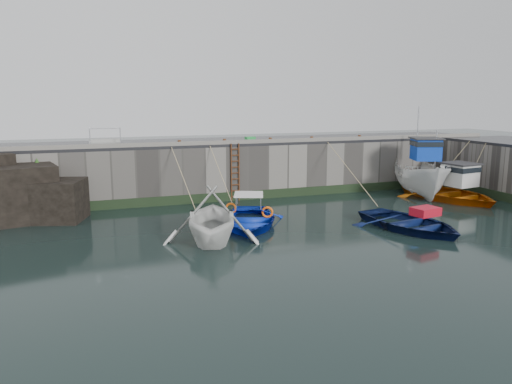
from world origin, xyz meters
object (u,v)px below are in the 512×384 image
object	(u,v)px
bollard_e	(359,137)
bollard_a	(179,143)
boat_near_white	(212,241)
ladder	(235,173)
boat_far_orange	(451,193)
fish_crate	(250,139)
boat_near_blue	(249,225)
boat_near_navy	(410,229)
boat_far_white	(421,177)
bollard_c	(270,140)
bollard_b	(224,141)
bollard_d	(312,139)

from	to	relation	value
bollard_e	bollard_a	bearing A→B (deg)	180.00
boat_near_white	ladder	bearing A→B (deg)	81.67
boat_far_orange	fish_crate	size ratio (longest dim) A/B	12.23
boat_near_blue	boat_near_navy	bearing A→B (deg)	-5.23
boat_near_white	boat_near_navy	world-z (taller)	boat_near_white
boat_far_white	bollard_c	xyz separation A→B (m)	(-8.62, 2.38, 2.25)
ladder	bollard_c	bearing A→B (deg)	8.67
fish_crate	bollard_b	xyz separation A→B (m)	(-1.79, -0.87, -0.00)
boat_far_white	bollard_e	world-z (taller)	boat_far_white
fish_crate	bollard_a	xyz separation A→B (m)	(-4.29, -0.87, -0.00)
boat_far_orange	bollard_a	bearing A→B (deg)	155.79
boat_near_white	boat_far_white	bearing A→B (deg)	36.19
boat_far_orange	boat_near_blue	bearing A→B (deg)	178.89
boat_near_white	bollard_e	size ratio (longest dim) A/B	17.07
bollard_e	bollard_c	bearing A→B (deg)	180.00
boat_near_blue	bollard_b	distance (m)	6.63
boat_near_white	boat_near_blue	size ratio (longest dim) A/B	0.96
fish_crate	boat_near_white	bearing A→B (deg)	-123.36
boat_near_blue	bollard_d	xyz separation A→B (m)	(5.87, 5.72, 3.30)
ladder	bollard_a	xyz separation A→B (m)	(-3.00, 0.34, 1.71)
boat_near_navy	boat_far_orange	world-z (taller)	boat_far_orange
bollard_a	bollard_b	xyz separation A→B (m)	(2.50, 0.00, 0.00)
fish_crate	bollard_c	distance (m)	1.26
ladder	bollard_e	world-z (taller)	bollard_e
boat_far_orange	bollard_d	world-z (taller)	boat_far_orange
boat_near_white	boat_far_orange	xyz separation A→B (m)	(14.77, 3.47, 0.40)
fish_crate	bollard_d	bearing A→B (deg)	-18.93
boat_near_white	fish_crate	xyz separation A→B (m)	(4.55, 8.46, 3.30)
bollard_a	bollard_b	distance (m)	2.50
boat_near_blue	fish_crate	xyz separation A→B (m)	(2.35, 6.59, 3.30)
bollard_a	boat_far_white	bearing A→B (deg)	-9.79
boat_near_navy	bollard_c	xyz separation A→B (m)	(-3.15, 8.77, 3.30)
bollard_b	boat_far_orange	bearing A→B (deg)	-18.98
boat_far_orange	bollard_e	size ratio (longest dim) A/B	23.10
boat_near_blue	bollard_b	xyz separation A→B (m)	(0.57, 5.72, 3.30)
fish_crate	bollard_e	bearing A→B (deg)	-12.43
boat_near_white	boat_near_blue	distance (m)	2.89
boat_far_orange	bollard_e	world-z (taller)	boat_far_orange
boat_near_blue	bollard_e	bearing A→B (deg)	52.42
fish_crate	boat_near_navy	bearing A→B (deg)	-72.23
fish_crate	bollard_b	world-z (taller)	fish_crate
ladder	bollard_e	xyz separation A→B (m)	(8.00, 0.34, 1.71)
boat_far_white	fish_crate	size ratio (longest dim) A/B	13.07
ladder	bollard_d	size ratio (longest dim) A/B	11.43
ladder	fish_crate	world-z (taller)	fish_crate
boat_near_navy	ladder	bearing A→B (deg)	112.13
ladder	boat_near_blue	world-z (taller)	ladder
bollard_b	bollard_d	distance (m)	5.30
ladder	boat_near_blue	bearing A→B (deg)	-101.19
boat_far_white	bollard_c	bearing A→B (deg)	-174.28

